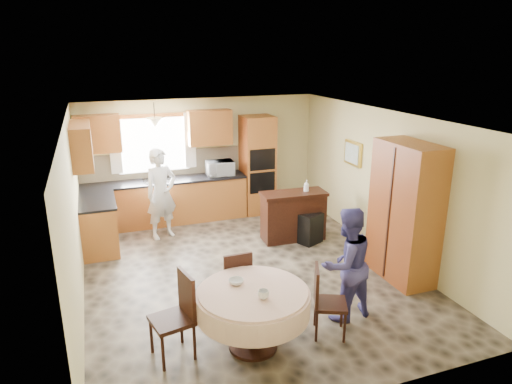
{
  "coord_description": "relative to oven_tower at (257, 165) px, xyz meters",
  "views": [
    {
      "loc": [
        -2.15,
        -6.31,
        3.46
      ],
      "look_at": [
        0.25,
        0.3,
        1.25
      ],
      "focal_mm": 32.0,
      "sensor_mm": 36.0,
      "label": 1
    }
  ],
  "objects": [
    {
      "name": "bottle_sideboard",
      "position": [
        0.36,
        -1.68,
        -0.06
      ],
      "size": [
        0.12,
        0.12,
        0.27
      ],
      "primitive_type": "imported",
      "rotation": [
        0.0,
        0.0,
        -0.19
      ],
      "color": "silver",
      "rests_on": "sideboard"
    },
    {
      "name": "microwave",
      "position": [
        -0.85,
        -0.04,
        0.01
      ],
      "size": [
        0.57,
        0.39,
        0.31
      ],
      "primitive_type": "imported",
      "rotation": [
        0.0,
        0.0,
        -0.02
      ],
      "color": "silver",
      "rests_on": "counter_back"
    },
    {
      "name": "backsplash",
      "position": [
        -2.0,
        0.3,
        0.12
      ],
      "size": [
        3.3,
        0.02,
        0.55
      ],
      "primitive_type": "cube",
      "color": "#CDB991",
      "rests_on": "wall_back"
    },
    {
      "name": "bowl_sideboard",
      "position": [
        -0.13,
        -1.68,
        -0.17
      ],
      "size": [
        0.24,
        0.24,
        0.05
      ],
      "primitive_type": "imported",
      "rotation": [
        0.0,
        0.0,
        -0.12
      ],
      "color": "#B2B2B2",
      "rests_on": "sideboard"
    },
    {
      "name": "chair_right",
      "position": [
        -0.79,
        -4.59,
        -0.55
      ],
      "size": [
        0.53,
        0.53,
        0.92
      ],
      "rotation": [
        0.0,
        0.0,
        1.15
      ],
      "color": "#33160D",
      "rests_on": "floor"
    },
    {
      "name": "person_dining",
      "position": [
        -0.35,
        -4.33,
        -0.28
      ],
      "size": [
        0.84,
        0.7,
        1.55
      ],
      "primitive_type": "imported",
      "rotation": [
        0.0,
        0.0,
        3.3
      ],
      "color": "#3D397C",
      "rests_on": "floor"
    },
    {
      "name": "oven_upper",
      "position": [
        0.0,
        -0.31,
        0.19
      ],
      "size": [
        0.56,
        0.01,
        0.45
      ],
      "primitive_type": "cube",
      "color": "black",
      "rests_on": "oven_tower"
    },
    {
      "name": "framed_picture",
      "position": [
        1.32,
        -1.67,
        0.51
      ],
      "size": [
        0.06,
        0.55,
        0.46
      ],
      "color": "gold",
      "rests_on": "wall_right"
    },
    {
      "name": "wall_right",
      "position": [
        1.35,
        -2.69,
        0.19
      ],
      "size": [
        0.02,
        6.0,
        2.5
      ],
      "primitive_type": "cube",
      "color": "#CFC484",
      "rests_on": "floor"
    },
    {
      "name": "wall_cab_left",
      "position": [
        -3.2,
        0.15,
        0.85
      ],
      "size": [
        0.85,
        0.33,
        0.72
      ],
      "primitive_type": "cube",
      "color": "#A66629",
      "rests_on": "wall_back"
    },
    {
      "name": "curtain_left",
      "position": [
        -2.9,
        0.24,
        0.59
      ],
      "size": [
        0.22,
        0.02,
        1.15
      ],
      "primitive_type": "cube",
      "color": "white",
      "rests_on": "wall_back"
    },
    {
      "name": "wall_back",
      "position": [
        -1.15,
        0.31,
        0.19
      ],
      "size": [
        5.0,
        0.02,
        2.5
      ],
      "primitive_type": "cube",
      "color": "#CFC484",
      "rests_on": "floor"
    },
    {
      "name": "counter_left",
      "position": [
        -3.35,
        -0.89,
        -0.16
      ],
      "size": [
        0.64,
        1.2,
        0.04
      ],
      "primitive_type": "cube",
      "color": "black",
      "rests_on": "base_cab_left"
    },
    {
      "name": "oven_lower",
      "position": [
        0.0,
        -0.31,
        -0.31
      ],
      "size": [
        0.56,
        0.01,
        0.45
      ],
      "primitive_type": "cube",
      "color": "black",
      "rests_on": "oven_tower"
    },
    {
      "name": "person_sink",
      "position": [
        -2.19,
        -0.74,
        -0.2
      ],
      "size": [
        0.74,
        0.62,
        1.73
      ],
      "primitive_type": "imported",
      "rotation": [
        0.0,
        0.0,
        0.38
      ],
      "color": "silver",
      "rests_on": "floor"
    },
    {
      "name": "wall_front",
      "position": [
        -1.15,
        -5.69,
        0.19
      ],
      "size": [
        5.0,
        0.02,
        2.5
      ],
      "primitive_type": "cube",
      "color": "#CFC484",
      "rests_on": "floor"
    },
    {
      "name": "curtain_right",
      "position": [
        -1.4,
        0.24,
        0.59
      ],
      "size": [
        0.22,
        0.02,
        1.15
      ],
      "primitive_type": "cube",
      "color": "white",
      "rests_on": "wall_back"
    },
    {
      "name": "dining_table",
      "position": [
        -1.72,
        -4.54,
        -0.46
      ],
      "size": [
        1.35,
        1.35,
        0.77
      ],
      "color": "#33160D",
      "rests_on": "floor"
    },
    {
      "name": "sideboard",
      "position": [
        0.1,
        -1.68,
        -0.63
      ],
      "size": [
        1.24,
        0.57,
        0.87
      ],
      "primitive_type": "cube",
      "rotation": [
        0.0,
        0.0,
        -0.06
      ],
      "color": "#33160D",
      "rests_on": "floor"
    },
    {
      "name": "window",
      "position": [
        -2.15,
        0.29,
        0.54
      ],
      "size": [
        1.4,
        0.03,
        1.1
      ],
      "primitive_type": "cube",
      "color": "white",
      "rests_on": "wall_back"
    },
    {
      "name": "wall_cab_side",
      "position": [
        -3.48,
        -0.89,
        0.85
      ],
      "size": [
        0.33,
        1.2,
        0.72
      ],
      "primitive_type": "cube",
      "color": "#A66629",
      "rests_on": "wall_left"
    },
    {
      "name": "chair_back",
      "position": [
        -1.69,
        -3.78,
        -0.54
      ],
      "size": [
        0.41,
        0.41,
        0.93
      ],
      "rotation": [
        0.0,
        0.0,
        3.15
      ],
      "color": "#33160D",
      "rests_on": "floor"
    },
    {
      "name": "wall_cab_right",
      "position": [
        -1.0,
        0.15,
        0.85
      ],
      "size": [
        0.9,
        0.33,
        0.72
      ],
      "primitive_type": "cube",
      "color": "#A66629",
      "rests_on": "wall_back"
    },
    {
      "name": "pendant",
      "position": [
        -2.15,
        -0.19,
        1.06
      ],
      "size": [
        0.36,
        0.36,
        0.18
      ],
      "primitive_type": "cone",
      "rotation": [
        3.14,
        0.0,
        0.0
      ],
      "color": "beige",
      "rests_on": "ceiling"
    },
    {
      "name": "floor",
      "position": [
        -1.15,
        -2.69,
        -1.06
      ],
      "size": [
        5.0,
        6.0,
        0.01
      ],
      "primitive_type": "cube",
      "color": "#6E604D",
      "rests_on": "ground"
    },
    {
      "name": "wall_left",
      "position": [
        -3.65,
        -2.69,
        0.19
      ],
      "size": [
        0.02,
        6.0,
        2.5
      ],
      "primitive_type": "cube",
      "color": "#CFC484",
      "rests_on": "floor"
    },
    {
      "name": "chair_left",
      "position": [
        -2.57,
        -4.37,
        -0.49
      ],
      "size": [
        0.53,
        0.53,
        1.03
      ],
      "rotation": [
        0.0,
        0.0,
        -1.36
      ],
      "color": "#33160D",
      "rests_on": "floor"
    },
    {
      "name": "base_cab_back",
      "position": [
        -2.0,
        0.01,
        -0.62
      ],
      "size": [
        3.3,
        0.6,
        0.88
      ],
      "primitive_type": "cube",
      "color": "#C17A33",
      "rests_on": "floor"
    },
    {
      "name": "ceiling",
      "position": [
        -1.15,
        -2.69,
        1.44
      ],
      "size": [
        5.0,
        6.0,
        0.01
      ],
      "primitive_type": "cube",
      "color": "white",
      "rests_on": "wall_back"
    },
    {
      "name": "oven_tower",
      "position": [
        0.0,
        0.0,
        0.0
      ],
      "size": [
        0.66,
        0.62,
        2.12
      ],
      "primitive_type": "cube",
      "color": "#C17A33",
      "rests_on": "floor"
    },
    {
      "name": "bowl_table",
      "position": [
        -1.85,
        -4.32,
        -0.27
      ],
      "size": [
        0.24,
        0.24,
        0.06
      ],
      "primitive_type": "imported",
      "rotation": [
        0.0,
        0.0,
        -0.4
      ],
      "color": "#B2B2B2",
      "rests_on": "dining_table"
    },
    {
      "name": "base_cab_left",
      "position": [
        -3.35,
        -0.89,
        -0.62
      ],
      "size": [
        0.6,
        1.2,
        0.88
      ],
      "primitive_type": "cube",
      "color": "#C17A33",
      "rests_on": "floor"
    },
    {
      "name": "space_heater",
      "position": [
        0.33,
        -1.96,
        -0.78
      ],
      "size": [
        0.5,
        0.44,
        0.57
      ],
      "primitive_type": "cube",
      "rotation": [
        0.0,
        0.0,
        0.43
      ],
      "color": "black",
      "rests_on": "floor"
    },
    {
      "name": "cup_table",
      "position": [
        -1.67,
        -4.75,
        -0.24
      ],
      "size": [
        0.16,
        0.16,
        0.1
      ],
      "primitive_type": "imported",
      "rotation": [
        0.0,
        0.0,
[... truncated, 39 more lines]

